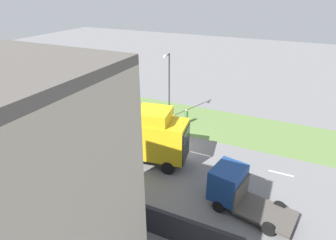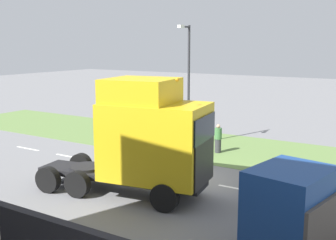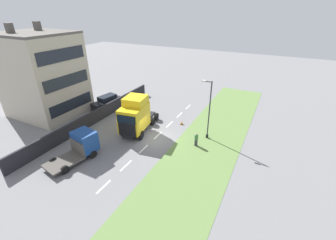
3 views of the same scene
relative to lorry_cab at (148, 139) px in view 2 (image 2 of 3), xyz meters
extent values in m
plane|color=slate|center=(-2.67, 0.14, -2.30)|extent=(120.00, 120.00, 0.00)
cube|color=#607F42|center=(-8.67, 0.14, -2.30)|extent=(7.00, 44.00, 0.01)
cube|color=white|center=(-2.67, -10.16, -2.30)|extent=(0.16, 1.80, 0.00)
cube|color=white|center=(-2.67, -6.96, -2.30)|extent=(0.16, 1.80, 0.00)
cube|color=white|center=(-2.67, -3.76, -2.30)|extent=(0.16, 1.80, 0.00)
cube|color=white|center=(-2.67, -0.56, -2.30)|extent=(0.16, 1.80, 0.00)
cube|color=white|center=(-2.67, 2.64, -2.30)|extent=(0.16, 1.80, 0.00)
cube|color=white|center=(-2.67, 5.84, -2.30)|extent=(0.16, 1.80, 0.00)
cube|color=#232328|center=(6.33, 0.14, -1.42)|extent=(0.25, 24.00, 1.77)
cube|color=black|center=(0.19, -1.27, -1.64)|extent=(2.40, 7.12, 0.24)
cube|color=gold|center=(-0.04, 0.29, -0.07)|extent=(3.02, 4.18, 2.90)
cube|color=black|center=(-0.34, 2.22, -0.71)|extent=(2.08, 0.38, 1.62)
cube|color=black|center=(-0.34, 2.22, 0.57)|extent=(2.20, 0.40, 0.93)
cube|color=gold|center=(0.04, -0.28, 1.83)|extent=(2.70, 2.83, 0.90)
sphere|color=orange|center=(0.45, 1.53, 2.35)|extent=(0.14, 0.14, 0.14)
cylinder|color=black|center=(0.43, -2.83, -1.46)|extent=(1.55, 1.55, 0.12)
cylinder|color=black|center=(-1.30, 0.98, -1.78)|extent=(0.47, 1.08, 1.04)
cylinder|color=black|center=(0.94, 1.32, -1.78)|extent=(0.47, 1.08, 1.04)
cylinder|color=black|center=(-0.74, -2.65, -1.78)|extent=(0.47, 1.08, 1.04)
cylinder|color=black|center=(1.50, -2.31, -1.78)|extent=(0.47, 1.08, 1.04)
cylinder|color=black|center=(-0.53, -4.04, -1.78)|extent=(0.47, 1.08, 1.04)
cylinder|color=black|center=(1.71, -3.69, -1.78)|extent=(0.47, 1.08, 1.04)
cube|color=navy|center=(2.14, 6.03, -0.69)|extent=(2.56, 2.19, 2.06)
cube|color=black|center=(1.97, 5.13, -0.28)|extent=(1.97, 0.41, 0.74)
cube|color=#4C4742|center=(2.32, 6.97, -1.00)|extent=(2.25, 0.52, 1.44)
cylinder|color=black|center=(1.10, 6.23, -1.90)|extent=(0.38, 0.83, 0.80)
cylinder|color=black|center=(-8.10, -2.76, -2.10)|extent=(0.31, 0.31, 0.40)
cylinder|color=#2D2D33|center=(-8.10, -2.76, 1.14)|extent=(0.14, 0.14, 6.88)
cylinder|color=#2D2D33|center=(-7.65, -2.76, 4.48)|extent=(0.90, 0.10, 0.10)
cube|color=silver|center=(-7.20, -2.76, 4.48)|extent=(0.44, 0.20, 0.16)
cylinder|color=#333338|center=(-7.51, -0.58, -1.92)|extent=(0.34, 0.34, 0.77)
cylinder|color=#3F723F|center=(-7.51, -0.58, -1.23)|extent=(0.39, 0.39, 0.61)
sphere|color=tan|center=(-7.51, -0.58, -0.82)|extent=(0.21, 0.21, 0.21)
cube|color=black|center=(-4.08, -4.48, -2.29)|extent=(0.36, 0.36, 0.03)
cone|color=orange|center=(-4.08, -4.48, -2.00)|extent=(0.28, 0.28, 0.55)
cylinder|color=white|center=(-4.08, -4.48, -1.97)|extent=(0.17, 0.17, 0.07)
camera|label=1|loc=(16.62, 8.63, 10.45)|focal=30.00mm
camera|label=2|loc=(12.85, 8.85, 3.55)|focal=45.00mm
camera|label=3|loc=(-14.20, 19.60, 11.59)|focal=24.00mm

